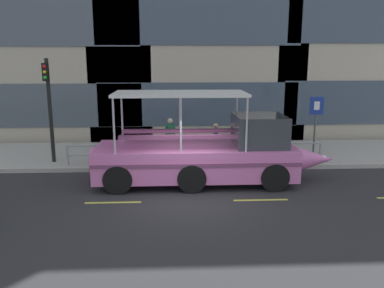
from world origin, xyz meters
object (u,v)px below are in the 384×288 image
(pedestrian_near_bow, at_px, (263,134))
(pedestrian_mid_right, at_px, (170,133))
(duck_tour_boat, at_px, (210,154))
(traffic_light_pole, at_px, (49,101))
(parking_sign, at_px, (316,117))
(pedestrian_mid_left, at_px, (216,137))

(pedestrian_near_bow, relative_size, pedestrian_mid_right, 0.93)
(duck_tour_boat, distance_m, pedestrian_mid_right, 3.75)
(traffic_light_pole, bearing_deg, duck_tour_boat, -21.36)
(parking_sign, bearing_deg, pedestrian_mid_left, 173.92)
(duck_tour_boat, distance_m, pedestrian_near_bow, 4.40)
(parking_sign, height_order, pedestrian_near_bow, parking_sign)
(pedestrian_mid_left, bearing_deg, traffic_light_pole, -177.20)
(traffic_light_pole, relative_size, pedestrian_near_bow, 2.73)
(duck_tour_boat, relative_size, pedestrian_mid_left, 5.70)
(parking_sign, bearing_deg, duck_tour_boat, -153.17)
(duck_tour_boat, bearing_deg, parking_sign, 26.83)
(pedestrian_mid_left, xyz_separation_m, pedestrian_mid_right, (-2.00, 0.57, 0.09))
(pedestrian_near_bow, distance_m, pedestrian_mid_left, 2.29)
(duck_tour_boat, relative_size, pedestrian_near_bow, 5.63)
(duck_tour_boat, height_order, pedestrian_mid_left, duck_tour_boat)
(pedestrian_mid_right, bearing_deg, traffic_light_pole, -169.65)
(parking_sign, distance_m, pedestrian_near_bow, 2.44)
(traffic_light_pole, xyz_separation_m, duck_tour_boat, (6.48, -2.53, -1.73))
(parking_sign, bearing_deg, pedestrian_near_bow, 153.88)
(traffic_light_pole, xyz_separation_m, pedestrian_mid_right, (5.01, 0.91, -1.59))
(traffic_light_pole, height_order, pedestrian_mid_right, traffic_light_pole)
(traffic_light_pole, distance_m, pedestrian_mid_left, 7.22)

